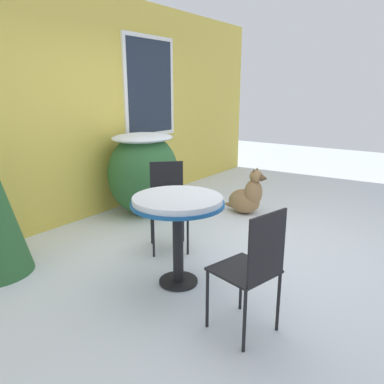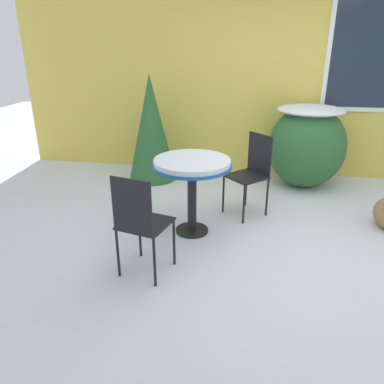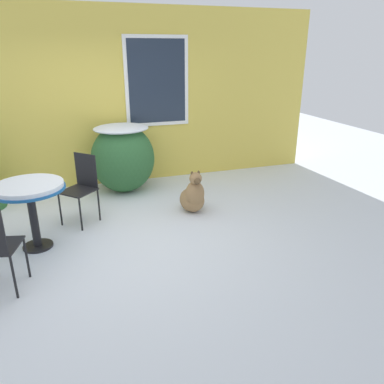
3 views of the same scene
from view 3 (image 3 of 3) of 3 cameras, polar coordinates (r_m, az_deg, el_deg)
The scene contains 6 objects.
ground_plane at distance 4.91m, azimuth -11.01°, elevation -6.75°, with size 16.00×16.00×0.00m, color silver.
house_wall at distance 6.60m, azimuth -14.23°, elevation 13.62°, with size 8.00×0.10×2.93m.
shrub_left at distance 6.28m, azimuth -10.49°, elevation 5.33°, with size 1.04×0.92×1.13m.
patio_table at distance 4.69m, azimuth -23.51°, elevation -0.26°, with size 0.81×0.81×0.81m.
patio_chair_near_table at distance 5.28m, azimuth -16.50°, elevation 0.98°, with size 0.56×0.56×0.94m.
dog at distance 5.45m, azimuth 0.16°, elevation -0.70°, with size 0.37×0.66×0.66m.
Camera 3 is at (-0.47, -4.34, 2.24)m, focal length 35.00 mm.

